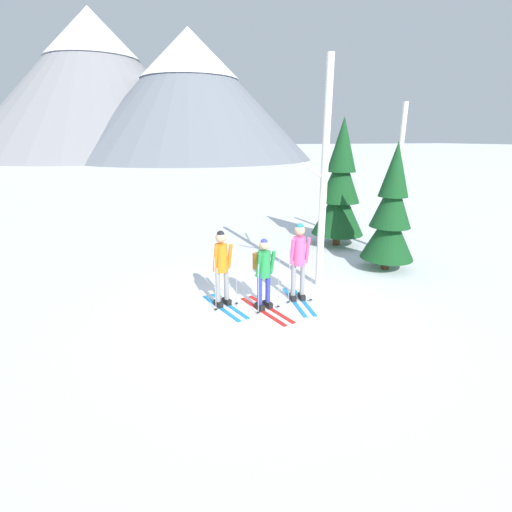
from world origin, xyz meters
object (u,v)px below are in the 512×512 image
Objects in this scene: skier_in_orange at (222,266)px; skier_in_green at (264,271)px; birch_tree_tall at (324,178)px; birch_tree_slender at (397,181)px; pine_tree_near at (391,214)px; skier_in_pink at (299,258)px; pine_tree_mid at (340,189)px.

skier_in_orange reaches higher than skier_in_green.
birch_tree_tall is at bearing 9.98° from skier_in_orange.
pine_tree_near is at bearing -131.09° from birch_tree_slender.
birch_tree_slender reaches higher than pine_tree_near.
birch_tree_slender is (4.52, 2.53, 1.31)m from skier_in_pink.
pine_tree_mid is at bearing 49.59° from skier_in_pink.
birch_tree_slender is (6.25, 2.27, 1.38)m from skier_in_orange.
skier_in_green is 0.93m from skier_in_pink.
skier_in_orange is 0.49× the size of pine_tree_near.
pine_tree_near is 0.66× the size of birch_tree_tall.
skier_in_pink is 5.34m from birch_tree_slender.
birch_tree_tall is (-2.40, -0.44, 1.10)m from pine_tree_near.
skier_in_green is 0.36× the size of birch_tree_slender.
pine_tree_near is 0.83× the size of pine_tree_mid.
skier_in_orange is 5.19m from pine_tree_near.
birch_tree_tall is at bearing 25.90° from skier_in_green.
skier_in_green is 4.51m from pine_tree_near.
skier_in_orange is 1.05× the size of skier_in_green.
skier_in_green is 0.39× the size of pine_tree_mid.
birch_tree_slender is (5.43, 2.70, 1.44)m from skier_in_green.
skier_in_pink is 0.52× the size of pine_tree_near.
pine_tree_mid is (5.05, 3.64, 1.00)m from skier_in_orange.
pine_tree_mid reaches higher than pine_tree_near.
birch_tree_tall is (0.93, 0.73, 1.69)m from skier_in_pink.
pine_tree_mid is (3.32, 3.90, 0.94)m from skier_in_pink.
skier_in_green is at bearing -154.10° from birch_tree_tall.
skier_in_green is 0.47× the size of pine_tree_near.
birch_tree_tall is at bearing -169.50° from pine_tree_near.
skier_in_green is at bearing -169.67° from skier_in_pink.
skier_in_green is at bearing -136.14° from pine_tree_mid.
skier_in_green is 0.31× the size of birch_tree_tall.
skier_in_orange is 3.23m from birch_tree_tall.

